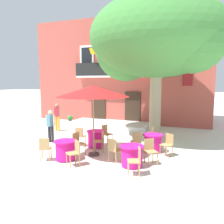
% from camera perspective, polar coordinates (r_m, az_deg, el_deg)
% --- Properties ---
extents(ground_plane, '(120.00, 120.00, 0.00)m').
position_cam_1_polar(ground_plane, '(11.97, -6.08, -6.92)').
color(ground_plane, silver).
extents(building_facade, '(13.00, 5.09, 7.50)m').
position_cam_1_polar(building_facade, '(18.20, 3.00, 9.99)').
color(building_facade, '#B24C42').
rests_on(building_facade, ground).
extents(entrance_step_platform, '(5.40, 2.28, 0.25)m').
position_cam_1_polar(entrance_step_platform, '(15.50, -0.61, -3.04)').
color(entrance_step_platform, silver).
rests_on(entrance_step_platform, ground).
extents(plane_tree, '(6.92, 6.08, 7.23)m').
position_cam_1_polar(plane_tree, '(12.07, 10.71, 17.35)').
color(plane_tree, gray).
rests_on(plane_tree, ground).
extents(cafe_table_near_tree, '(0.86, 0.86, 0.76)m').
position_cam_1_polar(cafe_table_near_tree, '(10.57, -4.02, -6.65)').
color(cafe_table_near_tree, '#DB1984').
rests_on(cafe_table_near_tree, ground).
extents(cafe_chair_near_tree_0, '(0.45, 0.45, 0.91)m').
position_cam_1_polar(cafe_chair_near_tree_0, '(10.71, -8.00, -5.76)').
color(cafe_chair_near_tree_0, tan).
rests_on(cafe_chair_near_tree_0, ground).
extents(cafe_chair_near_tree_1, '(0.55, 0.55, 0.91)m').
position_cam_1_polar(cafe_chair_near_tree_1, '(9.83, -2.89, -6.92)').
color(cafe_chair_near_tree_1, tan).
rests_on(cafe_chair_near_tree_1, ground).
extents(cafe_chair_near_tree_2, '(0.52, 0.52, 0.91)m').
position_cam_1_polar(cafe_chair_near_tree_2, '(11.11, -1.48, -5.21)').
color(cafe_chair_near_tree_2, tan).
rests_on(cafe_chair_near_tree_2, ground).
extents(cafe_table_middle, '(0.86, 0.86, 0.76)m').
position_cam_1_polar(cafe_table_middle, '(10.00, 10.18, -7.60)').
color(cafe_table_middle, '#DB1984').
rests_on(cafe_table_middle, ground).
extents(cafe_chair_middle_0, '(0.54, 0.54, 0.91)m').
position_cam_1_polar(cafe_chair_middle_0, '(9.69, 6.08, -7.17)').
color(cafe_chair_middle_0, tan).
rests_on(cafe_chair_middle_0, ground).
extents(cafe_chair_middle_1, '(0.56, 0.56, 0.91)m').
position_cam_1_polar(cafe_chair_middle_1, '(9.53, 13.76, -7.61)').
color(cafe_chair_middle_1, tan).
rests_on(cafe_chair_middle_1, ground).
extents(cafe_chair_middle_2, '(0.43, 0.43, 0.91)m').
position_cam_1_polar(cafe_chair_middle_2, '(10.69, 10.81, -5.86)').
color(cafe_chair_middle_2, tan).
rests_on(cafe_chair_middle_2, ground).
extents(cafe_table_front, '(0.86, 0.86, 0.76)m').
position_cam_1_polar(cafe_table_front, '(9.03, -11.58, -9.29)').
color(cafe_table_front, '#DB1984').
rests_on(cafe_table_front, ground).
extents(cafe_chair_front_0, '(0.56, 0.56, 0.91)m').
position_cam_1_polar(cafe_chair_front_0, '(8.35, -9.30, -9.67)').
color(cafe_chair_front_0, tan).
rests_on(cafe_chair_front_0, ground).
extents(cafe_chair_front_1, '(0.49, 0.49, 0.91)m').
position_cam_1_polar(cafe_chair_front_1, '(9.55, -8.58, -7.44)').
color(cafe_chair_front_1, tan).
rests_on(cafe_chair_front_1, ground).
extents(cafe_chair_front_2, '(0.53, 0.53, 0.91)m').
position_cam_1_polar(cafe_chair_front_2, '(9.07, -16.41, -8.49)').
color(cafe_chair_front_2, tan).
rests_on(cafe_chair_front_2, ground).
extents(cafe_table_far_side, '(0.86, 0.86, 0.76)m').
position_cam_1_polar(cafe_table_far_side, '(8.24, 4.99, -10.85)').
color(cafe_table_far_side, '#DB1984').
rests_on(cafe_table_far_side, ground).
extents(cafe_chair_far_side_0, '(0.56, 0.56, 0.91)m').
position_cam_1_polar(cafe_chair_far_side_0, '(8.56, 9.52, -9.24)').
color(cafe_chair_far_side_0, tan).
rests_on(cafe_chair_far_side_0, ground).
extents(cafe_chair_far_side_1, '(0.50, 0.50, 0.91)m').
position_cam_1_polar(cafe_chair_far_side_1, '(8.55, 0.45, -9.16)').
color(cafe_chair_far_side_1, tan).
rests_on(cafe_chair_far_side_1, ground).
extents(cafe_chair_far_side_2, '(0.51, 0.51, 0.91)m').
position_cam_1_polar(cafe_chair_far_side_2, '(7.49, 6.04, -11.66)').
color(cafe_chair_far_side_2, tan).
rests_on(cafe_chair_far_side_2, ground).
extents(cafe_umbrella, '(2.90, 2.90, 2.85)m').
position_cam_1_polar(cafe_umbrella, '(9.08, -4.74, 5.16)').
color(cafe_umbrella, '#997A56').
rests_on(cafe_umbrella, ground).
extents(ground_planter_left, '(0.39, 0.39, 0.57)m').
position_cam_1_polar(ground_planter_left, '(16.77, -10.42, -1.69)').
color(ground_planter_left, slate).
rests_on(ground_planter_left, ground).
extents(ground_planter_right, '(0.43, 0.43, 0.65)m').
position_cam_1_polar(ground_planter_right, '(14.89, 10.76, -2.68)').
color(ground_planter_right, '#995638').
rests_on(ground_planter_right, ground).
extents(pedestrian_near_entrance, '(0.53, 0.36, 1.60)m').
position_cam_1_polar(pedestrian_near_entrance, '(11.66, -15.11, -2.98)').
color(pedestrian_near_entrance, '#232328').
rests_on(pedestrian_near_entrance, ground).
extents(pedestrian_mid_plaza, '(0.53, 0.38, 1.69)m').
position_cam_1_polar(pedestrian_mid_plaza, '(14.16, -13.55, -0.85)').
color(pedestrian_mid_plaza, gold).
rests_on(pedestrian_mid_plaza, ground).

